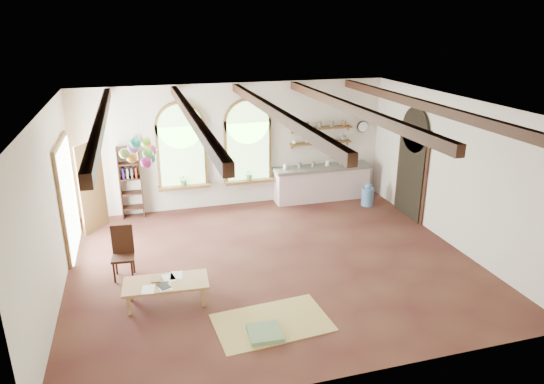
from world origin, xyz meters
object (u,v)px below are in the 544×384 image
object	(u,v)px
kitchen_counter	(322,183)
side_chair	(124,263)
balloon_cluster	(140,151)
coffee_table	(166,284)

from	to	relation	value
kitchen_counter	side_chair	bearing A→B (deg)	-150.27
kitchen_counter	balloon_cluster	size ratio (longest dim) A/B	2.36
side_chair	balloon_cluster	distance (m)	2.17
kitchen_counter	side_chair	size ratio (longest dim) A/B	2.62
kitchen_counter	side_chair	distance (m)	6.00
kitchen_counter	coffee_table	xyz separation A→B (m)	(-4.50, -4.12, -0.11)
coffee_table	side_chair	distance (m)	1.35
kitchen_counter	coffee_table	distance (m)	6.10
coffee_table	side_chair	size ratio (longest dim) A/B	1.46
balloon_cluster	kitchen_counter	bearing A→B (deg)	26.99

